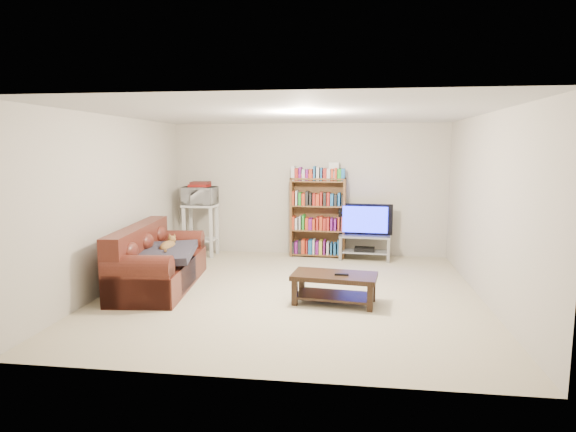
% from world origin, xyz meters
% --- Properties ---
extents(floor, '(5.00, 5.00, 0.00)m').
position_xyz_m(floor, '(0.00, 0.00, 0.00)').
color(floor, beige).
rests_on(floor, ground).
extents(ceiling, '(5.00, 5.00, 0.00)m').
position_xyz_m(ceiling, '(0.00, 0.00, 2.40)').
color(ceiling, white).
rests_on(ceiling, ground).
extents(wall_back, '(5.00, 0.00, 5.00)m').
position_xyz_m(wall_back, '(0.00, 2.50, 1.20)').
color(wall_back, beige).
rests_on(wall_back, ground).
extents(wall_front, '(5.00, 0.00, 5.00)m').
position_xyz_m(wall_front, '(0.00, -2.50, 1.20)').
color(wall_front, beige).
rests_on(wall_front, ground).
extents(wall_left, '(0.00, 5.00, 5.00)m').
position_xyz_m(wall_left, '(-2.50, 0.00, 1.20)').
color(wall_left, beige).
rests_on(wall_left, ground).
extents(wall_right, '(0.00, 5.00, 5.00)m').
position_xyz_m(wall_right, '(2.50, 0.00, 1.20)').
color(wall_right, beige).
rests_on(wall_right, ground).
extents(sofa, '(1.08, 2.12, 0.87)m').
position_xyz_m(sofa, '(-1.96, 0.04, 0.31)').
color(sofa, '#4D1D14').
rests_on(sofa, floor).
extents(blanket, '(0.96, 1.15, 0.18)m').
position_xyz_m(blanket, '(-1.76, -0.08, 0.52)').
color(blanket, '#2B2933').
rests_on(blanket, sofa).
extents(cat, '(0.28, 0.58, 0.17)m').
position_xyz_m(cat, '(-1.78, 0.10, 0.58)').
color(cat, brown).
rests_on(cat, sofa).
extents(coffee_table, '(1.11, 0.65, 0.38)m').
position_xyz_m(coffee_table, '(0.59, -0.37, 0.27)').
color(coffee_table, black).
rests_on(coffee_table, floor).
extents(remote, '(0.17, 0.05, 0.02)m').
position_xyz_m(remote, '(0.68, -0.43, 0.39)').
color(remote, black).
rests_on(remote, coffee_table).
extents(tv_stand, '(0.90, 0.45, 0.44)m').
position_xyz_m(tv_stand, '(1.03, 2.12, 0.30)').
color(tv_stand, '#999EA3').
rests_on(tv_stand, floor).
extents(television, '(0.95, 0.18, 0.55)m').
position_xyz_m(television, '(1.03, 2.12, 0.71)').
color(television, black).
rests_on(television, tv_stand).
extents(dvd_player, '(0.37, 0.27, 0.06)m').
position_xyz_m(dvd_player, '(1.03, 2.12, 0.19)').
color(dvd_player, black).
rests_on(dvd_player, tv_stand).
extents(bookshelf, '(1.00, 0.35, 1.43)m').
position_xyz_m(bookshelf, '(0.19, 2.30, 0.74)').
color(bookshelf, brown).
rests_on(bookshelf, floor).
extents(shelf_clutter, '(0.73, 0.23, 0.28)m').
position_xyz_m(shelf_clutter, '(0.29, 2.31, 1.53)').
color(shelf_clutter, silver).
rests_on(shelf_clutter, bookshelf).
extents(microwave_stand, '(0.61, 0.45, 0.94)m').
position_xyz_m(microwave_stand, '(-1.94, 2.09, 0.60)').
color(microwave_stand, silver).
rests_on(microwave_stand, floor).
extents(microwave, '(0.60, 0.42, 0.32)m').
position_xyz_m(microwave, '(-1.94, 2.09, 1.10)').
color(microwave, silver).
rests_on(microwave, microwave_stand).
extents(game_boxes, '(0.35, 0.31, 0.05)m').
position_xyz_m(game_boxes, '(-1.94, 2.09, 1.29)').
color(game_boxes, maroon).
rests_on(game_boxes, microwave).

